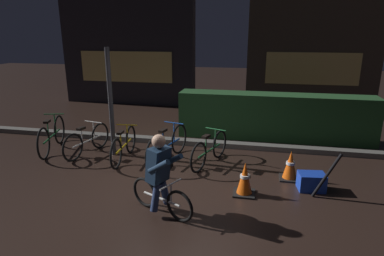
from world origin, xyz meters
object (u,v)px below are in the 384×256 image
at_px(traffic_cone_near, 245,179).
at_px(cyclist, 161,174).
at_px(traffic_cone_far, 290,166).
at_px(parked_bike_right_mid, 210,150).
at_px(street_post, 111,103).
at_px(parked_bike_leftmost, 52,136).
at_px(parked_bike_center_left, 124,145).
at_px(parked_bike_center_right, 168,145).
at_px(closed_umbrella, 327,176).
at_px(blue_crate, 311,182).
at_px(parked_bike_left_mid, 87,141).

bearing_deg(traffic_cone_near, cyclist, -144.94).
bearing_deg(traffic_cone_far, parked_bike_right_mid, 166.22).
xyz_separation_m(street_post, parked_bike_leftmost, (-1.47, -0.06, -0.80)).
xyz_separation_m(parked_bike_right_mid, traffic_cone_far, (1.56, -0.38, -0.06)).
height_order(parked_bike_center_left, cyclist, cyclist).
distance_m(parked_bike_right_mid, traffic_cone_near, 1.39).
distance_m(parked_bike_center_right, cyclist, 2.09).
bearing_deg(parked_bike_center_right, traffic_cone_near, -111.05).
xyz_separation_m(parked_bike_leftmost, cyclist, (3.22, -2.08, 0.26)).
relative_size(parked_bike_right_mid, traffic_cone_far, 2.64).
bearing_deg(parked_bike_center_right, street_post, 98.96).
height_order(parked_bike_right_mid, closed_umbrella, closed_umbrella).
bearing_deg(parked_bike_right_mid, traffic_cone_far, -84.74).
distance_m(parked_bike_right_mid, closed_umbrella, 2.31).
relative_size(parked_bike_right_mid, blue_crate, 3.32).
xyz_separation_m(street_post, blue_crate, (4.07, -0.90, -1.02)).
bearing_deg(traffic_cone_near, parked_bike_left_mid, 161.22).
bearing_deg(parked_bike_center_right, parked_bike_right_mid, -77.50).
height_order(parked_bike_center_left, traffic_cone_far, parked_bike_center_left).
xyz_separation_m(parked_bike_left_mid, cyclist, (2.33, -2.04, 0.31)).
distance_m(parked_bike_leftmost, blue_crate, 5.61).
bearing_deg(parked_bike_right_mid, cyclist, -172.97).
height_order(parked_bike_left_mid, traffic_cone_far, parked_bike_left_mid).
height_order(blue_crate, closed_umbrella, closed_umbrella).
height_order(parked_bike_center_right, parked_bike_right_mid, parked_bike_center_right).
bearing_deg(closed_umbrella, parked_bike_center_left, 162.99).
bearing_deg(parked_bike_leftmost, parked_bike_center_left, -111.91).
relative_size(parked_bike_center_left, cyclist, 1.25).
height_order(parked_bike_right_mid, traffic_cone_far, parked_bike_right_mid).
bearing_deg(parked_bike_left_mid, parked_bike_right_mid, -79.60).
distance_m(traffic_cone_far, blue_crate, 0.51).
relative_size(street_post, blue_crate, 5.30).
bearing_deg(traffic_cone_far, parked_bike_center_right, 170.50).
bearing_deg(parked_bike_left_mid, parked_bike_leftmost, 98.85).
bearing_deg(cyclist, parked_bike_leftmost, 172.82).
height_order(parked_bike_center_left, parked_bike_center_right, parked_bike_center_right).
bearing_deg(parked_bike_leftmost, parked_bike_left_mid, -108.05).
xyz_separation_m(parked_bike_leftmost, parked_bike_center_right, (2.75, -0.06, -0.01)).
bearing_deg(parked_bike_left_mid, cyclist, -119.89).
distance_m(street_post, traffic_cone_far, 3.88).
height_order(parked_bike_center_right, closed_umbrella, closed_umbrella).
distance_m(street_post, parked_bike_center_left, 0.95).
bearing_deg(parked_bike_center_right, parked_bike_center_left, 113.38).
relative_size(cyclist, closed_umbrella, 1.47).
bearing_deg(traffic_cone_near, parked_bike_leftmost, 164.36).
bearing_deg(parked_bike_left_mid, parked_bike_center_left, -88.62).
bearing_deg(parked_bike_center_left, parked_bike_center_right, -84.99).
height_order(parked_bike_right_mid, cyclist, cyclist).
xyz_separation_m(street_post, traffic_cone_near, (2.95, -1.30, -0.89)).
xyz_separation_m(parked_bike_leftmost, closed_umbrella, (5.72, -1.09, 0.03)).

